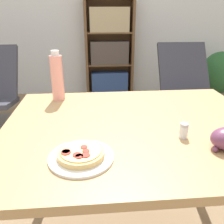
{
  "coord_description": "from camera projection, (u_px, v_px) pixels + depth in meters",
  "views": [
    {
      "loc": [
        -0.04,
        -1.1,
        1.23
      ],
      "look_at": [
        0.04,
        -0.13,
        0.81
      ],
      "focal_mm": 38.0,
      "sensor_mm": 36.0,
      "label": 1
    }
  ],
  "objects": [
    {
      "name": "ground_plane",
      "position": [
        104.0,
        222.0,
        1.49
      ],
      "size": [
        14.0,
        14.0,
        0.0
      ],
      "primitive_type": "plane",
      "color": "#897051"
    },
    {
      "name": "wall_back",
      "position": [
        93.0,
        5.0,
        3.38
      ],
      "size": [
        8.0,
        0.05,
        2.6
      ],
      "color": "silver",
      "rests_on": "ground_plane"
    },
    {
      "name": "dining_table",
      "position": [
        135.0,
        142.0,
        1.12
      ],
      "size": [
        1.2,
        0.94,
        0.75
      ],
      "color": "tan",
      "rests_on": "ground_plane"
    },
    {
      "name": "pizza_on_plate",
      "position": [
        81.0,
        155.0,
        0.82
      ],
      "size": [
        0.23,
        0.23,
        0.04
      ],
      "color": "white",
      "rests_on": "dining_table"
    },
    {
      "name": "drink_bottle",
      "position": [
        57.0,
        77.0,
        1.33
      ],
      "size": [
        0.07,
        0.07,
        0.28
      ],
      "color": "pink",
      "rests_on": "dining_table"
    },
    {
      "name": "salt_shaker",
      "position": [
        184.0,
        131.0,
        0.96
      ],
      "size": [
        0.04,
        0.04,
        0.06
      ],
      "color": "white",
      "rests_on": "dining_table"
    },
    {
      "name": "lounge_chair_far",
      "position": [
        185.0,
        98.0,
        2.75
      ],
      "size": [
        0.59,
        0.78,
        0.88
      ],
      "rotation": [
        0.0,
        0.0,
        -0.03
      ],
      "color": "slate",
      "rests_on": "ground_plane"
    },
    {
      "name": "bookshelf",
      "position": [
        109.0,
        51.0,
        3.51
      ],
      "size": [
        0.71,
        0.25,
        1.41
      ],
      "color": "brown",
      "rests_on": "ground_plane"
    },
    {
      "name": "potted_plant_floor",
      "position": [
        219.0,
        75.0,
        3.44
      ],
      "size": [
        0.54,
        0.46,
        0.7
      ],
      "color": "#70665B",
      "rests_on": "ground_plane"
    }
  ]
}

